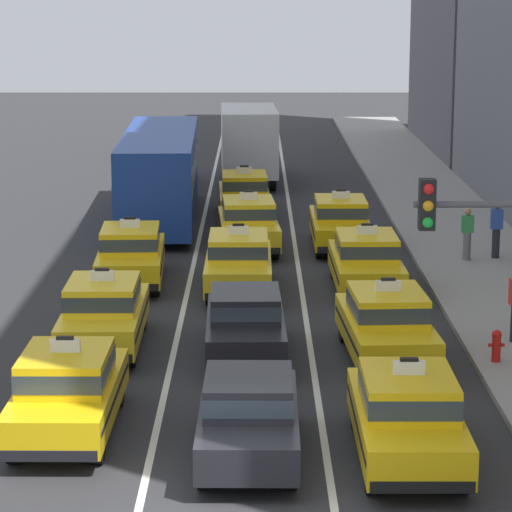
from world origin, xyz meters
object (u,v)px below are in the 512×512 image
object	(u,v)px
taxi_center_third	(242,261)
pedestrian_by_storefront	(500,230)
taxi_left_second	(108,312)
sedan_left_fifth	(174,164)
taxi_left_nearest	(72,390)
box_truck_center_sixth	(252,141)
taxi_center_fourth	(252,223)
sedan_center_second	(249,322)
sedan_center_nearest	(252,414)
fire_hydrant	(500,344)
taxi_right_second	(390,323)
taxi_left_third	(135,254)
bus_left_fourth	(164,171)
taxi_right_fourth	(344,222)
taxi_center_fifth	(248,194)
taxi_right_third	(370,261)
taxi_right_nearest	(411,414)
pedestrian_near_crosswalk	(471,234)

from	to	relation	value
taxi_center_third	pedestrian_by_storefront	bearing A→B (deg)	25.49
taxi_left_second	sedan_left_fifth	world-z (taller)	taxi_left_second
taxi_left_nearest	taxi_center_third	world-z (taller)	same
box_truck_center_sixth	pedestrian_by_storefront	world-z (taller)	box_truck_center_sixth
taxi_center_fourth	sedan_left_fifth	bearing A→B (deg)	104.35
taxi_left_second	sedan_center_second	world-z (taller)	taxi_left_second
pedestrian_by_storefront	taxi_center_third	bearing A→B (deg)	-154.51
sedan_center_nearest	box_truck_center_sixth	bearing A→B (deg)	90.35
fire_hydrant	taxi_right_second	bearing A→B (deg)	167.03
taxi_left_third	taxi_right_second	world-z (taller)	same
box_truck_center_sixth	fire_hydrant	world-z (taller)	box_truck_center_sixth
bus_left_fourth	sedan_center_nearest	distance (m)	23.16
taxi_center_third	fire_hydrant	xyz separation A→B (m)	(5.85, -6.97, -0.33)
sedan_center_second	taxi_right_fourth	size ratio (longest dim) A/B	0.95
taxi_center_fifth	taxi_right_third	size ratio (longest dim) A/B	1.01
fire_hydrant	sedan_left_fifth	bearing A→B (deg)	109.13
sedan_center_nearest	taxi_center_fifth	world-z (taller)	taxi_center_fifth
taxi_center_fifth	taxi_right_nearest	size ratio (longest dim) A/B	1.01
sedan_center_second	taxi_right_second	distance (m)	3.21
box_truck_center_sixth	taxi_right_nearest	xyz separation A→B (m)	(3.03, -32.12, -0.90)
bus_left_fourth	pedestrian_near_crosswalk	xyz separation A→B (m)	(9.89, -7.07, -0.86)
taxi_left_third	taxi_center_fourth	distance (m)	5.73
sedan_center_second	sedan_center_nearest	bearing A→B (deg)	-88.98
taxi_center_fourth	taxi_right_fourth	distance (m)	2.98
taxi_left_nearest	pedestrian_by_storefront	distance (m)	18.46
taxi_right_second	taxi_right_fourth	xyz separation A→B (m)	(-0.23, 12.25, 0.00)
sedan_center_nearest	taxi_right_nearest	size ratio (longest dim) A/B	0.95
pedestrian_near_crosswalk	sedan_center_second	bearing A→B (deg)	-124.77
taxi_right_nearest	bus_left_fourth	bearing A→B (deg)	104.95
taxi_left_third	taxi_right_fourth	bearing A→B (deg)	37.57
taxi_left_third	fire_hydrant	xyz separation A→B (m)	(8.94, -7.95, -0.33)
taxi_right_second	pedestrian_near_crosswalk	xyz separation A→B (m)	(3.49, 9.89, 0.08)
box_truck_center_sixth	taxi_right_nearest	distance (m)	32.28
taxi_left_nearest	taxi_right_fourth	world-z (taller)	same
taxi_left_second	box_truck_center_sixth	xyz separation A→B (m)	(3.24, 25.10, 0.90)
taxi_left_nearest	pedestrian_by_storefront	xyz separation A→B (m)	(10.95, 14.86, 0.15)
pedestrian_by_storefront	fire_hydrant	world-z (taller)	pedestrian_by_storefront
taxi_center_fifth	fire_hydrant	world-z (taller)	taxi_center_fifth
taxi_right_nearest	taxi_right_third	bearing A→B (deg)	88.34
taxi_left_third	taxi_right_second	distance (m)	9.87
bus_left_fourth	sedan_center_second	distance (m)	17.03
bus_left_fourth	pedestrian_by_storefront	xyz separation A→B (m)	(10.83, -6.79, -0.79)
taxi_center_third	taxi_center_fifth	distance (m)	11.20
box_truck_center_sixth	taxi_center_fourth	bearing A→B (deg)	-89.65
fire_hydrant	bus_left_fourth	bearing A→B (deg)	116.70
sedan_left_fifth	fire_hydrant	distance (m)	27.67
taxi_right_fourth	pedestrian_by_storefront	distance (m)	5.10
taxi_left_third	taxi_center_fifth	xyz separation A→B (m)	(3.14, 10.21, 0.00)
taxi_right_fourth	pedestrian_near_crosswalk	distance (m)	4.40
taxi_left_third	pedestrian_near_crosswalk	distance (m)	10.33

